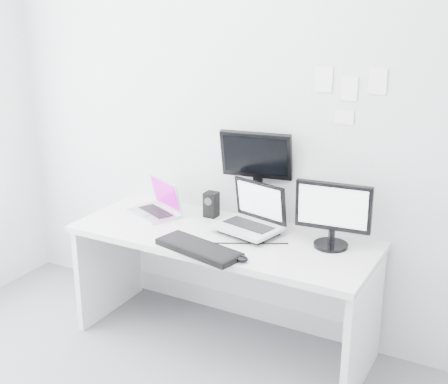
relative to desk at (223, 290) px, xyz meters
The scene contains 13 objects.
back_wall 1.05m from the desk, 90.00° to the left, with size 3.60×3.60×0.00m, color silver.
desk is the anchor object (origin of this frame).
macbook 0.73m from the desk, behind, with size 0.32×0.24×0.24m, color #B0B1B5.
speaker 0.54m from the desk, 132.34° to the left, with size 0.08×0.08×0.16m, color black.
dell_laptop 0.54m from the desk, 30.22° to the left, with size 0.37×0.29×0.31m, color silver.
rear_monitor 0.73m from the desk, 75.90° to the left, with size 0.43×0.16×0.59m, color black.
samsung_monitor 0.84m from the desk, 11.85° to the left, with size 0.42×0.19×0.38m, color black.
keyboard 0.47m from the desk, 89.04° to the right, with size 0.51×0.18×0.03m, color black.
mouse 0.54m from the desk, 47.58° to the right, with size 0.10×0.07×0.03m, color black.
wall_note_0 1.38m from the desk, 37.40° to the left, with size 0.10×0.00×0.14m, color white.
wall_note_1 1.40m from the desk, 29.83° to the left, with size 0.09×0.00×0.13m, color white.
wall_note_2 1.51m from the desk, 24.64° to the left, with size 0.10×0.00×0.14m, color white.
wall_note_3 1.25m from the desk, 30.67° to the left, with size 0.11×0.00×0.08m, color white.
Camera 1 is at (1.58, -1.62, 2.09)m, focal length 48.42 mm.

